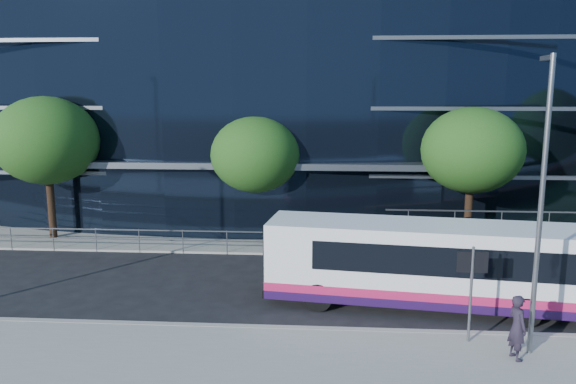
# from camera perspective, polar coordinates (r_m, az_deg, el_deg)

# --- Properties ---
(ground) EXTENTS (200.00, 200.00, 0.00)m
(ground) POSITION_cam_1_polar(r_m,az_deg,el_deg) (18.45, 2.50, -12.80)
(ground) COLOR black
(ground) RESTS_ON ground
(kerb) EXTENTS (80.00, 0.25, 0.16)m
(kerb) POSITION_cam_1_polar(r_m,az_deg,el_deg) (17.50, 2.41, -13.84)
(kerb) COLOR gray
(kerb) RESTS_ON ground
(yellow_line_outer) EXTENTS (80.00, 0.08, 0.01)m
(yellow_line_outer) POSITION_cam_1_polar(r_m,az_deg,el_deg) (17.72, 2.43, -13.79)
(yellow_line_outer) COLOR gold
(yellow_line_outer) RESTS_ON ground
(yellow_line_inner) EXTENTS (80.00, 0.08, 0.01)m
(yellow_line_inner) POSITION_cam_1_polar(r_m,az_deg,el_deg) (17.85, 2.44, -13.60)
(yellow_line_inner) COLOR gold
(yellow_line_inner) RESTS_ON ground
(far_forecourt) EXTENTS (50.00, 8.00, 0.10)m
(far_forecourt) POSITION_cam_1_polar(r_m,az_deg,el_deg) (29.57, -8.67, -3.89)
(far_forecourt) COLOR gray
(far_forecourt) RESTS_ON ground
(glass_office) EXTENTS (44.00, 23.10, 16.00)m
(glass_office) POSITION_cam_1_polar(r_m,az_deg,el_deg) (38.08, -2.74, 11.42)
(glass_office) COLOR black
(glass_office) RESTS_ON ground
(guard_railings) EXTENTS (24.00, 0.05, 1.10)m
(guard_railings) POSITION_cam_1_polar(r_m,az_deg,el_deg) (26.19, -14.91, -4.24)
(guard_railings) COLOR slate
(guard_railings) RESTS_ON ground
(street_sign) EXTENTS (0.85, 0.09, 2.80)m
(street_sign) POSITION_cam_1_polar(r_m,az_deg,el_deg) (16.72, 18.18, -7.94)
(street_sign) COLOR slate
(street_sign) RESTS_ON pavement_near
(tree_far_a) EXTENTS (4.95, 4.95, 6.98)m
(tree_far_a) POSITION_cam_1_polar(r_m,az_deg,el_deg) (29.31, -23.34, 4.81)
(tree_far_a) COLOR black
(tree_far_a) RESTS_ON ground
(tree_far_b) EXTENTS (4.29, 4.29, 6.05)m
(tree_far_b) POSITION_cam_1_polar(r_m,az_deg,el_deg) (26.86, -3.34, 3.80)
(tree_far_b) COLOR black
(tree_far_b) RESTS_ON ground
(tree_far_c) EXTENTS (4.62, 4.62, 6.51)m
(tree_far_c) POSITION_cam_1_polar(r_m,az_deg,el_deg) (26.94, 18.18, 4.03)
(tree_far_c) COLOR black
(tree_far_c) RESTS_ON ground
(tree_dist_e) EXTENTS (4.62, 4.62, 6.51)m
(tree_dist_e) POSITION_cam_1_polar(r_m,az_deg,el_deg) (61.73, 26.61, 6.70)
(tree_dist_e) COLOR black
(tree_dist_e) RESTS_ON ground
(streetlight_east) EXTENTS (0.15, 0.77, 8.00)m
(streetlight_east) POSITION_cam_1_polar(r_m,az_deg,el_deg) (16.07, 24.33, -0.63)
(streetlight_east) COLOR slate
(streetlight_east) RESTS_ON pavement_near
(city_bus) EXTENTS (10.80, 3.76, 2.86)m
(city_bus) POSITION_cam_1_polar(r_m,az_deg,el_deg) (19.49, 13.96, -7.07)
(city_bus) COLOR white
(city_bus) RESTS_ON ground
(pedestrian) EXTENTS (0.59, 0.74, 1.77)m
(pedestrian) POSITION_cam_1_polar(r_m,az_deg,el_deg) (16.47, 22.26, -12.60)
(pedestrian) COLOR black
(pedestrian) RESTS_ON pavement_near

